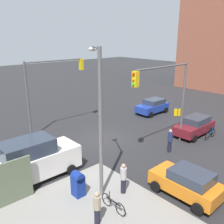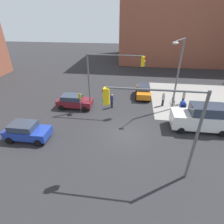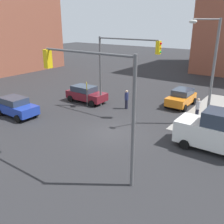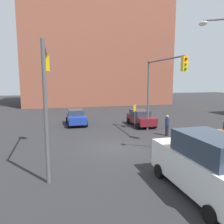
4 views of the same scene
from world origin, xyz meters
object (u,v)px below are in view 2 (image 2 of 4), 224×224
object	(u,v)px
coupe_blue	(27,131)
bicycle_at_crosswalk	(76,100)
pedestrian_walking_north	(163,99)
traffic_signal_se_corner	(161,118)
bicycle_leaning_on_fence	(173,102)
pedestrian_crossing	(184,97)
traffic_signal_nw_corner	(110,72)
mailbox_blue	(183,107)
sedan_maroon	(74,101)
coupe_orange	(143,91)
pedestrian_waiting	(112,101)
street_lamp_corner	(177,71)
van_white_delivery	(202,118)

from	to	relation	value
coupe_blue	bicycle_at_crosswalk	world-z (taller)	coupe_blue
pedestrian_walking_north	traffic_signal_se_corner	bearing A→B (deg)	-166.06
pedestrian_walking_north	bicycle_leaning_on_fence	bearing A→B (deg)	-39.52
coupe_blue	pedestrian_crossing	bearing A→B (deg)	30.86
traffic_signal_nw_corner	coupe_blue	size ratio (longest dim) A/B	1.66
traffic_signal_nw_corner	mailbox_blue	bearing A→B (deg)	3.43
pedestrian_crossing	sedan_maroon	bearing A→B (deg)	-116.08
pedestrian_crossing	mailbox_blue	bearing A→B (deg)	-51.85
coupe_orange	pedestrian_waiting	world-z (taller)	pedestrian_waiting
street_lamp_corner	pedestrian_waiting	xyz separation A→B (m)	(-7.01, -0.28, -3.75)
sedan_maroon	pedestrian_crossing	bearing A→B (deg)	11.74
pedestrian_waiting	sedan_maroon	bearing A→B (deg)	-66.42
mailbox_blue	bicycle_leaning_on_fence	bearing A→B (deg)	105.28
pedestrian_walking_north	pedestrian_crossing	bearing A→B (deg)	-46.88
mailbox_blue	pedestrian_waiting	bearing A→B (deg)	178.60
pedestrian_crossing	bicycle_leaning_on_fence	bearing A→B (deg)	-118.20
traffic_signal_nw_corner	mailbox_blue	distance (m)	9.23
pedestrian_waiting	bicycle_at_crosswalk	size ratio (longest dim) A/B	1.03
coupe_blue	van_white_delivery	world-z (taller)	van_white_delivery
street_lamp_corner	coupe_orange	distance (m)	6.12
mailbox_blue	van_white_delivery	world-z (taller)	van_white_delivery
street_lamp_corner	sedan_maroon	distance (m)	12.18
pedestrian_waiting	bicycle_at_crosswalk	bearing A→B (deg)	-83.03
van_white_delivery	pedestrian_crossing	xyz separation A→B (m)	(-0.40, 5.60, -0.39)
pedestrian_walking_north	bicycle_leaning_on_fence	xyz separation A→B (m)	(1.40, 0.70, -0.60)
van_white_delivery	bicycle_at_crosswalk	distance (m)	14.65
sedan_maroon	pedestrian_crossing	world-z (taller)	pedestrian_crossing
coupe_blue	pedestrian_walking_north	xyz separation A→B (m)	(12.96, 8.40, 0.10)
coupe_blue	bicycle_leaning_on_fence	bearing A→B (deg)	32.35
street_lamp_corner	pedestrian_walking_north	bearing A→B (deg)	128.60
sedan_maroon	van_white_delivery	world-z (taller)	van_white_delivery
sedan_maroon	pedestrian_walking_north	distance (m)	10.87
street_lamp_corner	pedestrian_walking_north	xyz separation A→B (m)	(-0.81, 1.02, -3.76)
traffic_signal_nw_corner	bicycle_at_crosswalk	size ratio (longest dim) A/B	3.71
traffic_signal_nw_corner	pedestrian_waiting	bearing A→B (deg)	78.19
bicycle_leaning_on_fence	pedestrian_crossing	bearing A→B (deg)	9.62
bicycle_leaning_on_fence	bicycle_at_crosswalk	xyz separation A→B (m)	(-12.40, -1.20, 0.00)
traffic_signal_se_corner	coupe_blue	bearing A→B (deg)	166.70
street_lamp_corner	bicycle_leaning_on_fence	bearing A→B (deg)	71.11
traffic_signal_se_corner	pedestrian_walking_north	world-z (taller)	traffic_signal_se_corner
bicycle_at_crosswalk	coupe_orange	bearing A→B (deg)	19.29
traffic_signal_se_corner	pedestrian_walking_north	distance (m)	11.77
pedestrian_walking_north	street_lamp_corner	bearing A→B (deg)	-117.37
van_white_delivery	traffic_signal_se_corner	bearing A→B (deg)	-128.19
mailbox_blue	bicycle_at_crosswalk	world-z (taller)	mailbox_blue
street_lamp_corner	van_white_delivery	size ratio (longest dim) A/B	1.48
traffic_signal_nw_corner	coupe_orange	bearing A→B (deg)	48.59
bicycle_leaning_on_fence	traffic_signal_se_corner	bearing A→B (deg)	-106.01
bicycle_leaning_on_fence	street_lamp_corner	bearing A→B (deg)	-108.89
coupe_blue	mailbox_blue	bearing A→B (deg)	24.75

